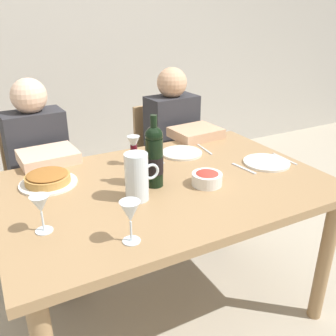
{
  "coord_description": "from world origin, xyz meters",
  "views": [
    {
      "loc": [
        -0.72,
        -1.37,
        1.5
      ],
      "look_at": [
        -0.01,
        -0.04,
        0.85
      ],
      "focal_mm": 39.16,
      "sensor_mm": 36.0,
      "label": 1
    }
  ],
  "objects_px": {
    "dining_table": "(166,200)",
    "water_pitcher": "(137,179)",
    "diner_left": "(45,175)",
    "diner_right": "(181,151)",
    "dinner_plate_left_setting": "(266,162)",
    "wine_bottle": "(154,157)",
    "wine_glass_right_diner": "(134,145)",
    "salad_bowl": "(207,178)",
    "wine_glass_centre": "(130,213)",
    "chair_right": "(163,156)",
    "chair_left": "(38,179)",
    "dinner_plate_right_setting": "(182,153)",
    "wine_glass_left_diner": "(40,206)",
    "baked_tart": "(48,179)"
  },
  "relations": [
    {
      "from": "wine_glass_right_diner",
      "to": "water_pitcher",
      "type": "bearing_deg",
      "value": -110.95
    },
    {
      "from": "dining_table",
      "to": "dinner_plate_left_setting",
      "type": "height_order",
      "value": "dinner_plate_left_setting"
    },
    {
      "from": "chair_left",
      "to": "wine_glass_left_diner",
      "type": "bearing_deg",
      "value": 79.76
    },
    {
      "from": "dinner_plate_left_setting",
      "to": "dinner_plate_right_setting",
      "type": "relative_size",
      "value": 1.06
    },
    {
      "from": "dining_table",
      "to": "water_pitcher",
      "type": "xyz_separation_m",
      "value": [
        -0.18,
        -0.09,
        0.18
      ]
    },
    {
      "from": "diner_left",
      "to": "diner_right",
      "type": "relative_size",
      "value": 1.0
    },
    {
      "from": "salad_bowl",
      "to": "chair_right",
      "type": "distance_m",
      "value": 1.09
    },
    {
      "from": "dining_table",
      "to": "wine_glass_right_diner",
      "type": "bearing_deg",
      "value": 100.07
    },
    {
      "from": "salad_bowl",
      "to": "chair_left",
      "type": "xyz_separation_m",
      "value": [
        -0.61,
        1.02,
        -0.3
      ]
    },
    {
      "from": "wine_bottle",
      "to": "chair_left",
      "type": "distance_m",
      "value": 1.08
    },
    {
      "from": "salad_bowl",
      "to": "wine_glass_right_diner",
      "type": "xyz_separation_m",
      "value": [
        -0.2,
        0.37,
        0.08
      ]
    },
    {
      "from": "water_pitcher",
      "to": "wine_glass_centre",
      "type": "height_order",
      "value": "water_pitcher"
    },
    {
      "from": "dining_table",
      "to": "diner_right",
      "type": "distance_m",
      "value": 0.81
    },
    {
      "from": "dinner_plate_left_setting",
      "to": "salad_bowl",
      "type": "bearing_deg",
      "value": -171.28
    },
    {
      "from": "wine_bottle",
      "to": "water_pitcher",
      "type": "xyz_separation_m",
      "value": [
        -0.12,
        -0.09,
        -0.05
      ]
    },
    {
      "from": "dining_table",
      "to": "dinner_plate_right_setting",
      "type": "distance_m",
      "value": 0.39
    },
    {
      "from": "dinner_plate_right_setting",
      "to": "diner_left",
      "type": "xyz_separation_m",
      "value": [
        -0.69,
        0.39,
        -0.15
      ]
    },
    {
      "from": "water_pitcher",
      "to": "salad_bowl",
      "type": "distance_m",
      "value": 0.34
    },
    {
      "from": "dinner_plate_left_setting",
      "to": "wine_glass_centre",
      "type": "bearing_deg",
      "value": -160.45
    },
    {
      "from": "wine_glass_right_diner",
      "to": "dinner_plate_right_setting",
      "type": "height_order",
      "value": "wine_glass_right_diner"
    },
    {
      "from": "dining_table",
      "to": "wine_glass_centre",
      "type": "distance_m",
      "value": 0.53
    },
    {
      "from": "dining_table",
      "to": "wine_glass_left_diner",
      "type": "height_order",
      "value": "wine_glass_left_diner"
    },
    {
      "from": "baked_tart",
      "to": "wine_glass_left_diner",
      "type": "bearing_deg",
      "value": -103.29
    },
    {
      "from": "dining_table",
      "to": "salad_bowl",
      "type": "xyz_separation_m",
      "value": [
        0.15,
        -0.11,
        0.13
      ]
    },
    {
      "from": "salad_bowl",
      "to": "wine_glass_centre",
      "type": "height_order",
      "value": "wine_glass_centre"
    },
    {
      "from": "chair_right",
      "to": "salad_bowl",
      "type": "bearing_deg",
      "value": 69.67
    },
    {
      "from": "wine_glass_centre",
      "to": "wine_bottle",
      "type": "bearing_deg",
      "value": 53.64
    },
    {
      "from": "dinner_plate_left_setting",
      "to": "chair_left",
      "type": "bearing_deg",
      "value": 136.95
    },
    {
      "from": "dinner_plate_left_setting",
      "to": "chair_right",
      "type": "relative_size",
      "value": 0.28
    },
    {
      "from": "salad_bowl",
      "to": "wine_glass_left_diner",
      "type": "relative_size",
      "value": 0.98
    },
    {
      "from": "water_pitcher",
      "to": "dinner_plate_left_setting",
      "type": "height_order",
      "value": "water_pitcher"
    },
    {
      "from": "wine_glass_left_diner",
      "to": "chair_left",
      "type": "relative_size",
      "value": 0.17
    },
    {
      "from": "dining_table",
      "to": "chair_right",
      "type": "relative_size",
      "value": 1.72
    },
    {
      "from": "baked_tart",
      "to": "diner_right",
      "type": "distance_m",
      "value": 1.05
    },
    {
      "from": "dining_table",
      "to": "water_pitcher",
      "type": "distance_m",
      "value": 0.27
    },
    {
      "from": "chair_left",
      "to": "salad_bowl",
      "type": "bearing_deg",
      "value": 117.41
    },
    {
      "from": "wine_bottle",
      "to": "salad_bowl",
      "type": "xyz_separation_m",
      "value": [
        0.21,
        -0.11,
        -0.11
      ]
    },
    {
      "from": "wine_glass_centre",
      "to": "chair_right",
      "type": "relative_size",
      "value": 0.18
    },
    {
      "from": "baked_tart",
      "to": "dinner_plate_left_setting",
      "type": "xyz_separation_m",
      "value": [
        1.06,
        -0.28,
        -0.02
      ]
    },
    {
      "from": "water_pitcher",
      "to": "baked_tart",
      "type": "relative_size",
      "value": 0.78
    },
    {
      "from": "wine_glass_right_diner",
      "to": "dinner_plate_right_setting",
      "type": "xyz_separation_m",
      "value": [
        0.3,
        0.02,
        -0.1
      ]
    },
    {
      "from": "dining_table",
      "to": "water_pitcher",
      "type": "relative_size",
      "value": 7.27
    },
    {
      "from": "salad_bowl",
      "to": "wine_glass_left_diner",
      "type": "bearing_deg",
      "value": -176.38
    },
    {
      "from": "chair_left",
      "to": "chair_right",
      "type": "bearing_deg",
      "value": 175.45
    },
    {
      "from": "dinner_plate_left_setting",
      "to": "diner_left",
      "type": "bearing_deg",
      "value": 144.54
    },
    {
      "from": "dining_table",
      "to": "diner_right",
      "type": "xyz_separation_m",
      "value": [
        0.46,
        0.66,
        -0.05
      ]
    },
    {
      "from": "dinner_plate_left_setting",
      "to": "chair_left",
      "type": "xyz_separation_m",
      "value": [
        -1.03,
        0.96,
        -0.27
      ]
    },
    {
      "from": "dinner_plate_right_setting",
      "to": "baked_tart",
      "type": "bearing_deg",
      "value": -176.29
    },
    {
      "from": "salad_bowl",
      "to": "baked_tart",
      "type": "bearing_deg",
      "value": 151.79
    },
    {
      "from": "dining_table",
      "to": "water_pitcher",
      "type": "bearing_deg",
      "value": -154.77
    }
  ]
}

